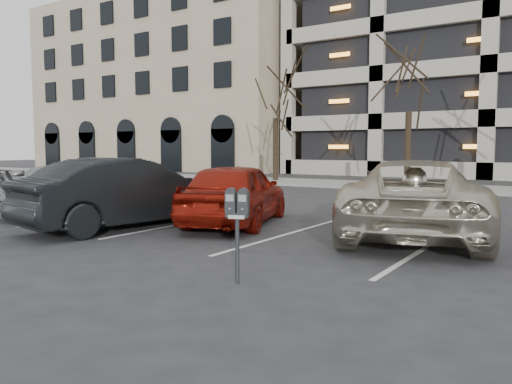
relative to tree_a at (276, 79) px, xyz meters
name	(u,v)px	position (x,y,z in m)	size (l,w,h in m)	color
ground	(292,264)	(10.00, -16.00, -5.42)	(140.00, 140.00, 0.00)	#28282B
sidewalk	(478,190)	(10.00, 0.00, -5.36)	(80.00, 4.00, 0.12)	gray
stall_lines	(288,234)	(8.60, -13.70, -5.41)	(16.90, 5.20, 0.00)	silver
office_building	(190,88)	(-18.00, 13.92, 2.07)	(26.00, 16.20, 15.00)	tan
tree_a	(276,79)	(0.00, 0.00, 0.00)	(3.30, 3.30, 7.50)	black
tree_b	(410,64)	(7.00, 0.00, 0.15)	(3.39, 3.39, 7.71)	black
parking_meter	(237,212)	(9.95, -17.40, -4.46)	(0.34, 0.22, 1.25)	black
suv_silver	(414,198)	(10.85, -12.40, -4.64)	(3.98, 6.11, 1.57)	beige
car_red	(236,193)	(6.90, -13.19, -4.68)	(1.75, 4.35, 1.48)	maroon
car_dark	(126,193)	(5.10, -14.94, -4.63)	(1.68, 4.81, 1.58)	black
car_silver	(82,189)	(2.20, -13.92, -4.74)	(1.90, 4.68, 1.36)	#95989C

